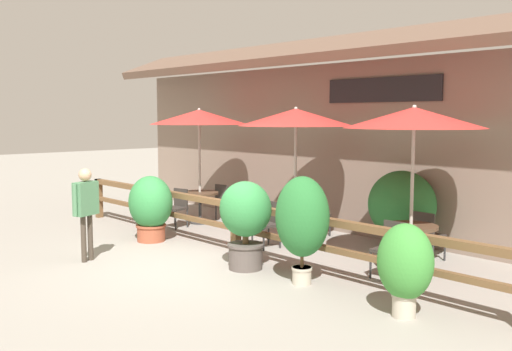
% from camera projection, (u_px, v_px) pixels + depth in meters
% --- Properties ---
extents(ground_plane, '(60.00, 60.00, 0.00)m').
position_uv_depth(ground_plane, '(189.00, 265.00, 9.58)').
color(ground_plane, gray).
extents(building_facade, '(14.28, 1.49, 4.23)m').
position_uv_depth(building_facade, '(344.00, 131.00, 12.13)').
color(building_facade, gray).
rests_on(building_facade, ground).
extents(patio_railing, '(10.40, 0.14, 0.95)m').
position_uv_depth(patio_railing, '(236.00, 216.00, 10.21)').
color(patio_railing, brown).
rests_on(patio_railing, ground).
extents(patio_umbrella_near, '(2.25, 2.25, 2.66)m').
position_uv_depth(patio_umbrella_near, '(199.00, 117.00, 13.02)').
color(patio_umbrella_near, '#B7B2A8').
rests_on(patio_umbrella_near, ground).
extents(dining_table_near, '(0.86, 0.86, 0.73)m').
position_uv_depth(dining_table_near, '(200.00, 198.00, 13.22)').
color(dining_table_near, '#4C3826').
rests_on(dining_table_near, ground).
extents(chair_near_streetside, '(0.50, 0.50, 0.86)m').
position_uv_depth(chair_near_streetside, '(177.00, 206.00, 12.72)').
color(chair_near_streetside, '#332D28').
rests_on(chair_near_streetside, ground).
extents(chair_near_wallside, '(0.48, 0.48, 0.86)m').
position_uv_depth(chair_near_wallside, '(225.00, 200.00, 13.63)').
color(chair_near_wallside, '#332D28').
rests_on(chair_near_wallside, ground).
extents(patio_umbrella_middle, '(2.25, 2.25, 2.66)m').
position_uv_depth(patio_umbrella_middle, '(296.00, 117.00, 11.00)').
color(patio_umbrella_middle, '#B7B2A8').
rests_on(patio_umbrella_middle, ground).
extents(dining_table_middle, '(0.86, 0.86, 0.73)m').
position_uv_depth(dining_table_middle, '(295.00, 213.00, 11.20)').
color(dining_table_middle, '#4C3826').
rests_on(dining_table_middle, ground).
extents(chair_middle_streetside, '(0.48, 0.48, 0.86)m').
position_uv_depth(chair_middle_streetside, '(269.00, 222.00, 10.80)').
color(chair_middle_streetside, '#332D28').
rests_on(chair_middle_streetside, ground).
extents(chair_middle_wallside, '(0.48, 0.48, 0.86)m').
position_uv_depth(chair_middle_wallside, '(316.00, 214.00, 11.69)').
color(chair_middle_wallside, '#332D28').
rests_on(chair_middle_wallside, ground).
extents(patio_umbrella_far, '(2.25, 2.25, 2.66)m').
position_uv_depth(patio_umbrella_far, '(414.00, 118.00, 9.04)').
color(patio_umbrella_far, '#B7B2A8').
rests_on(patio_umbrella_far, ground).
extents(dining_table_far, '(0.86, 0.86, 0.73)m').
position_uv_depth(dining_table_far, '(411.00, 234.00, 9.24)').
color(dining_table_far, '#4C3826').
rests_on(dining_table_far, ground).
extents(chair_far_streetside, '(0.44, 0.44, 0.86)m').
position_uv_depth(chair_far_streetside, '(391.00, 247.00, 8.76)').
color(chair_far_streetside, '#332D28').
rests_on(chair_far_streetside, ground).
extents(chair_far_wallside, '(0.43, 0.43, 0.86)m').
position_uv_depth(chair_far_wallside, '(427.00, 233.00, 9.74)').
color(chair_far_wallside, '#332D28').
rests_on(chair_far_wallside, ground).
extents(potted_plant_broad_leaf, '(0.93, 0.84, 1.31)m').
position_uv_depth(potted_plant_broad_leaf, '(151.00, 206.00, 11.31)').
color(potted_plant_broad_leaf, '#9E4C33').
rests_on(potted_plant_broad_leaf, ground).
extents(potted_plant_small_flowering, '(0.83, 0.75, 1.61)m').
position_uv_depth(potted_plant_small_flowering, '(302.00, 218.00, 8.38)').
color(potted_plant_small_flowering, '#B7AD99').
rests_on(potted_plant_small_flowering, ground).
extents(potted_plant_corner_fern, '(0.71, 0.64, 1.18)m').
position_uv_depth(potted_plant_corner_fern, '(405.00, 264.00, 7.02)').
color(potted_plant_corner_fern, '#B7AD99').
rests_on(potted_plant_corner_fern, ground).
extents(potted_plant_entrance_palm, '(0.89, 0.80, 1.44)m').
position_uv_depth(potted_plant_entrance_palm, '(245.00, 217.00, 9.23)').
color(potted_plant_entrance_palm, '#564C47').
rests_on(potted_plant_entrance_palm, ground).
extents(potted_plant_tall_tropical, '(1.28, 1.16, 1.48)m').
position_uv_depth(potted_plant_tall_tropical, '(402.00, 206.00, 10.57)').
color(potted_plant_tall_tropical, brown).
rests_on(potted_plant_tall_tropical, ground).
extents(pedestrian, '(0.33, 0.54, 1.60)m').
position_uv_depth(pedestrian, '(86.00, 202.00, 9.70)').
color(pedestrian, '#42382D').
rests_on(pedestrian, ground).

